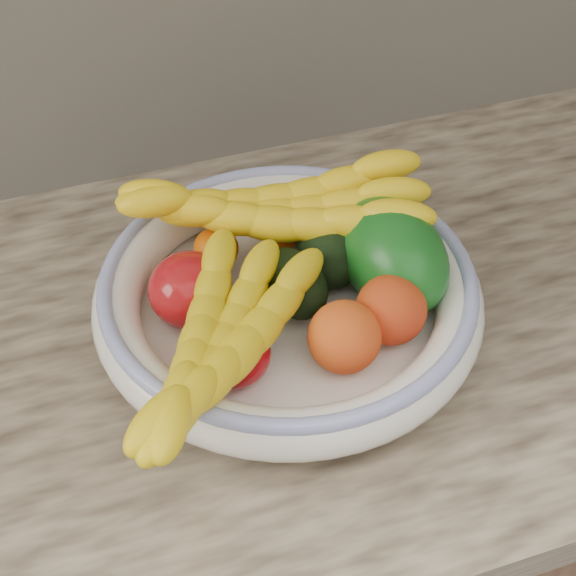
# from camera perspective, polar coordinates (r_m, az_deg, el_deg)

# --- Properties ---
(kitchen_counter) EXTENTS (2.44, 0.66, 1.40)m
(kitchen_counter) POSITION_cam_1_polar(r_m,az_deg,el_deg) (1.28, -0.38, -15.47)
(kitchen_counter) COLOR brown
(kitchen_counter) RESTS_ON ground
(fruit_bowl) EXTENTS (0.39, 0.39, 0.08)m
(fruit_bowl) POSITION_cam_1_polar(r_m,az_deg,el_deg) (0.88, 0.00, -0.54)
(fruit_bowl) COLOR white
(fruit_bowl) RESTS_ON kitchen_counter
(clementine_back_left) EXTENTS (0.05, 0.05, 0.04)m
(clementine_back_left) POSITION_cam_1_polar(r_m,az_deg,el_deg) (0.93, -4.67, 2.57)
(clementine_back_left) COLOR #E16304
(clementine_back_left) RESTS_ON fruit_bowl
(clementine_back_right) EXTENTS (0.07, 0.07, 0.05)m
(clementine_back_right) POSITION_cam_1_polar(r_m,az_deg,el_deg) (0.96, -0.29, 4.06)
(clementine_back_right) COLOR #EB5604
(clementine_back_right) RESTS_ON fruit_bowl
(tomato_left) EXTENTS (0.11, 0.11, 0.07)m
(tomato_left) POSITION_cam_1_polar(r_m,az_deg,el_deg) (0.87, -6.38, -0.11)
(tomato_left) COLOR #A51015
(tomato_left) RESTS_ON fruit_bowl
(tomato_near_left) EXTENTS (0.09, 0.09, 0.06)m
(tomato_near_left) POSITION_cam_1_polar(r_m,az_deg,el_deg) (0.81, -3.57, -4.19)
(tomato_near_left) COLOR #A4080F
(tomato_near_left) RESTS_ON fruit_bowl
(avocado_center) EXTENTS (0.08, 0.10, 0.06)m
(avocado_center) POSITION_cam_1_polar(r_m,az_deg,el_deg) (0.87, 0.31, 0.31)
(avocado_center) COLOR black
(avocado_center) RESTS_ON fruit_bowl
(avocado_right) EXTENTS (0.11, 0.13, 0.07)m
(avocado_right) POSITION_cam_1_polar(r_m,az_deg,el_deg) (0.92, 2.83, 2.72)
(avocado_right) COLOR black
(avocado_right) RESTS_ON fruit_bowl
(green_mango) EXTENTS (0.14, 0.16, 0.13)m
(green_mango) POSITION_cam_1_polar(r_m,az_deg,el_deg) (0.89, 6.70, 2.13)
(green_mango) COLOR #0F5113
(green_mango) RESTS_ON fruit_bowl
(peach_front) EXTENTS (0.08, 0.08, 0.07)m
(peach_front) POSITION_cam_1_polar(r_m,az_deg,el_deg) (0.82, 3.67, -3.17)
(peach_front) COLOR orange
(peach_front) RESTS_ON fruit_bowl
(peach_right) EXTENTS (0.07, 0.07, 0.07)m
(peach_right) POSITION_cam_1_polar(r_m,az_deg,el_deg) (0.85, 6.68, -1.40)
(peach_right) COLOR #DA5D16
(peach_right) RESTS_ON fruit_bowl
(banana_bunch_back) EXTENTS (0.36, 0.21, 0.09)m
(banana_bunch_back) POSITION_cam_1_polar(r_m,az_deg,el_deg) (0.91, -0.87, 4.70)
(banana_bunch_back) COLOR yellow
(banana_bunch_back) RESTS_ON fruit_bowl
(banana_bunch_front) EXTENTS (0.28, 0.32, 0.09)m
(banana_bunch_front) POSITION_cam_1_polar(r_m,az_deg,el_deg) (0.79, -4.57, -4.27)
(banana_bunch_front) COLOR yellow
(banana_bunch_front) RESTS_ON fruit_bowl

